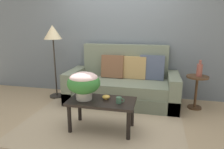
{
  "coord_description": "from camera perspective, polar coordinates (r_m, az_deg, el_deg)",
  "views": [
    {
      "loc": [
        0.79,
        -2.92,
        1.52
      ],
      "look_at": [
        0.07,
        0.24,
        0.71
      ],
      "focal_mm": 32.37,
      "sensor_mm": 36.0,
      "label": 1
    }
  ],
  "objects": [
    {
      "name": "ground_plane",
      "position": [
        3.39,
        -2.15,
        -12.58
      ],
      "size": [
        14.0,
        14.0,
        0.0
      ],
      "primitive_type": "plane",
      "color": "tan"
    },
    {
      "name": "coffee_table",
      "position": [
        2.94,
        -2.95,
        -8.54
      ],
      "size": [
        0.96,
        0.5,
        0.46
      ],
      "color": "black",
      "rests_on": "ground"
    },
    {
      "name": "floor_lamp",
      "position": [
        4.28,
        -16.33,
        9.91
      ],
      "size": [
        0.36,
        0.36,
        1.5
      ],
      "color": "#2D2823",
      "rests_on": "ground"
    },
    {
      "name": "side_table",
      "position": [
        3.97,
        22.78,
        -3.08
      ],
      "size": [
        0.39,
        0.39,
        0.61
      ],
      "color": "#4C331E",
      "rests_on": "ground"
    },
    {
      "name": "coffee_mug",
      "position": [
        2.79,
        2.0,
        -7.25
      ],
      "size": [
        0.12,
        0.08,
        0.09
      ],
      "color": "#3D664C",
      "rests_on": "coffee_table"
    },
    {
      "name": "potted_plant",
      "position": [
        2.9,
        -7.98,
        -2.29
      ],
      "size": [
        0.47,
        0.47,
        0.4
      ],
      "color": "#B7B2A8",
      "rests_on": "coffee_table"
    },
    {
      "name": "wall_back",
      "position": [
        4.33,
        2.32,
        11.56
      ],
      "size": [
        6.4,
        0.12,
        2.65
      ],
      "primitive_type": "cube",
      "color": "slate",
      "rests_on": "ground"
    },
    {
      "name": "area_rug",
      "position": [
        3.3,
        -2.58,
        -13.2
      ],
      "size": [
        2.47,
        1.91,
        0.01
      ],
      "primitive_type": "cube",
      "color": "tan",
      "rests_on": "ground"
    },
    {
      "name": "table_vase",
      "position": [
        3.9,
        23.48,
        1.25
      ],
      "size": [
        0.1,
        0.1,
        0.29
      ],
      "color": "#934C42",
      "rests_on": "side_table"
    },
    {
      "name": "snack_bowl",
      "position": [
        2.94,
        -1.69,
        -6.36
      ],
      "size": [
        0.12,
        0.12,
        0.06
      ],
      "color": "gold",
      "rests_on": "coffee_table"
    },
    {
      "name": "couch",
      "position": [
        4.01,
        3.1,
        -2.95
      ],
      "size": [
        2.13,
        0.9,
        1.12
      ],
      "color": "#626B59",
      "rests_on": "ground"
    }
  ]
}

